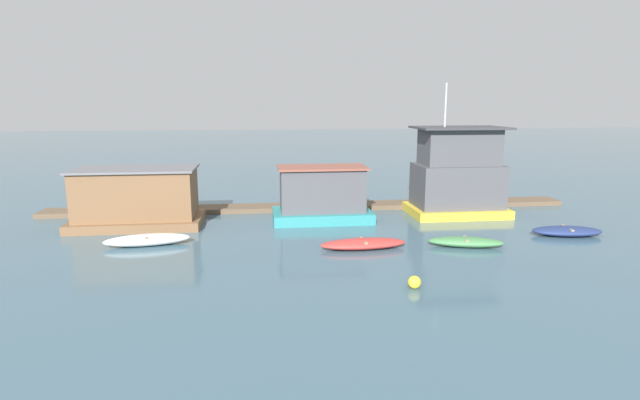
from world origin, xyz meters
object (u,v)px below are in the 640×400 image
object	(u,v)px
houseboat_teal	(322,196)
buoy_yellow	(414,282)
dinghy_red	(363,244)
mooring_post_near_right	(311,202)
dinghy_white	(147,240)
dinghy_navy	(567,231)
mooring_post_centre	(475,195)
houseboat_brown	(137,198)
dinghy_green	(466,242)
houseboat_yellow	(458,176)
mooring_post_near_left	(488,195)

from	to	relation	value
houseboat_teal	buoy_yellow	distance (m)	11.62
dinghy_red	mooring_post_near_right	bearing A→B (deg)	101.72
dinghy_white	mooring_post_near_right	size ratio (longest dim) A/B	3.08
dinghy_navy	mooring_post_near_right	bearing A→B (deg)	151.18
dinghy_navy	mooring_post_centre	distance (m)	7.33
houseboat_brown	dinghy_red	size ratio (longest dim) A/B	1.67
houseboat_teal	dinghy_green	size ratio (longest dim) A/B	1.53
buoy_yellow	dinghy_red	bearing A→B (deg)	98.91
dinghy_red	dinghy_green	bearing A→B (deg)	-3.39
houseboat_brown	houseboat_yellow	distance (m)	19.00
houseboat_brown	mooring_post_centre	xyz separation A→B (m)	(20.83, 2.06, -0.65)
houseboat_teal	mooring_post_near_left	size ratio (longest dim) A/B	3.18
dinghy_green	mooring_post_near_left	size ratio (longest dim) A/B	2.07
houseboat_teal	mooring_post_centre	bearing A→B (deg)	11.21
houseboat_teal	dinghy_red	size ratio (longest dim) A/B	1.37
houseboat_brown	mooring_post_near_left	xyz separation A→B (m)	(21.71, 2.06, -0.68)
houseboat_brown	dinghy_red	distance (m)	13.24
dinghy_red	dinghy_green	size ratio (longest dim) A/B	1.12
dinghy_white	buoy_yellow	size ratio (longest dim) A/B	8.56
houseboat_brown	dinghy_white	xyz separation A→B (m)	(1.34, -4.18, -1.31)
dinghy_white	mooring_post_near_left	bearing A→B (deg)	17.05
dinghy_green	mooring_post_near_right	xyz separation A→B (m)	(-6.66, 8.35, 0.45)
houseboat_brown	mooring_post_near_right	world-z (taller)	houseboat_brown
mooring_post_near_right	mooring_post_centre	size ratio (longest dim) A/B	0.73
dinghy_green	mooring_post_near_left	bearing A→B (deg)	59.09
houseboat_teal	houseboat_yellow	size ratio (longest dim) A/B	0.72
mooring_post_near_right	buoy_yellow	distance (m)	13.65
dinghy_white	mooring_post_near_right	bearing A→B (deg)	35.66
houseboat_yellow	mooring_post_centre	bearing A→B (deg)	38.19
mooring_post_centre	buoy_yellow	bearing A→B (deg)	-121.65
mooring_post_near_left	houseboat_yellow	bearing A→B (deg)	-151.91
mooring_post_near_right	mooring_post_centre	world-z (taller)	mooring_post_centre
dinghy_white	mooring_post_near_left	world-z (taller)	mooring_post_near_left
mooring_post_centre	buoy_yellow	xyz separation A→B (m)	(-8.27, -13.41, -0.69)
dinghy_green	mooring_post_near_right	bearing A→B (deg)	128.57
dinghy_navy	mooring_post_near_left	world-z (taller)	mooring_post_near_left
houseboat_brown	mooring_post_near_right	size ratio (longest dim) A/B	5.16
houseboat_brown	dinghy_navy	size ratio (longest dim) A/B	1.87
mooring_post_near_left	buoy_yellow	bearing A→B (deg)	-124.30
houseboat_brown	mooring_post_near_left	world-z (taller)	houseboat_brown
dinghy_navy	mooring_post_centre	xyz separation A→B (m)	(-1.98, 7.02, 0.69)
dinghy_white	mooring_post_centre	size ratio (longest dim) A/B	2.26
houseboat_teal	houseboat_yellow	distance (m)	8.55
dinghy_red	mooring_post_centre	size ratio (longest dim) A/B	2.26
houseboat_yellow	dinghy_white	bearing A→B (deg)	-164.82
dinghy_red	mooring_post_near_right	xyz separation A→B (m)	(-1.67, 8.06, 0.45)
houseboat_brown	buoy_yellow	size ratio (longest dim) A/B	14.36
buoy_yellow	mooring_post_centre	bearing A→B (deg)	58.35
houseboat_teal	dinghy_red	bearing A→B (deg)	-78.35
mooring_post_near_right	houseboat_brown	bearing A→B (deg)	-168.40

